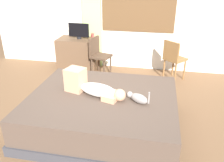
% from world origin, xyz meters
% --- Properties ---
extents(ground_plane, '(16.00, 16.00, 0.00)m').
position_xyz_m(ground_plane, '(0.00, 0.00, 0.00)').
color(ground_plane, brown).
extents(back_wall_with_window, '(6.40, 0.14, 2.90)m').
position_xyz_m(back_wall_with_window, '(0.01, 2.47, 1.45)').
color(back_wall_with_window, silver).
rests_on(back_wall_with_window, ground).
extents(bed, '(2.14, 1.80, 0.51)m').
position_xyz_m(bed, '(0.10, -0.07, 0.25)').
color(bed, '#38383D').
rests_on(bed, ground).
extents(person_lying, '(0.94, 0.48, 0.34)m').
position_xyz_m(person_lying, '(-0.06, -0.04, 0.63)').
color(person_lying, silver).
rests_on(person_lying, bed).
extents(cat, '(0.32, 0.23, 0.21)m').
position_xyz_m(cat, '(0.61, -0.16, 0.58)').
color(cat, gray).
rests_on(cat, bed).
extents(desk, '(0.90, 0.56, 0.74)m').
position_xyz_m(desk, '(-0.99, 2.07, 0.37)').
color(desk, brown).
rests_on(desk, ground).
extents(tv_monitor, '(0.48, 0.10, 0.35)m').
position_xyz_m(tv_monitor, '(-0.95, 2.07, 0.92)').
color(tv_monitor, black).
rests_on(tv_monitor, desk).
extents(cup, '(0.07, 0.07, 0.10)m').
position_xyz_m(cup, '(-0.68, 2.25, 0.79)').
color(cup, '#B23D38').
rests_on(cup, desk).
extents(chair_by_desk, '(0.47, 0.47, 0.86)m').
position_xyz_m(chair_by_desk, '(-0.44, 1.78, 0.51)').
color(chair_by_desk, '#4C3828').
rests_on(chair_by_desk, ground).
extents(chair_spare, '(0.54, 0.54, 0.86)m').
position_xyz_m(chair_spare, '(1.15, 1.86, 0.51)').
color(chair_spare, brown).
rests_on(chair_spare, ground).
extents(curtain_left, '(0.44, 0.06, 2.41)m').
position_xyz_m(curtain_left, '(-0.72, 2.35, 1.21)').
color(curtain_left, '#ADCC75').
rests_on(curtain_left, ground).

